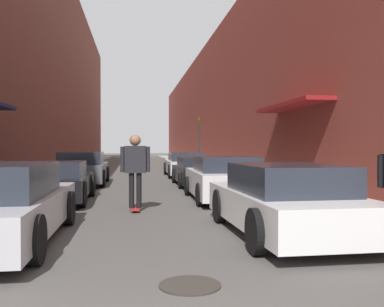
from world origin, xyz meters
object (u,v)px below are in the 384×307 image
(parked_car_right_2, at_px, (199,171))
(skateboarder, at_px, (135,164))
(parked_car_right_1, at_px, (224,179))
(parked_car_left_0, at_px, (0,205))
(parked_car_right_0, at_px, (285,201))
(parked_car_right_3, at_px, (186,165))
(parked_car_left_2, at_px, (82,169))
(traffic_light, at_px, (199,137))
(parked_car_left_1, at_px, (54,182))
(manhole_cover, at_px, (190,285))

(parked_car_right_2, xyz_separation_m, skateboarder, (-2.55, -6.51, 0.58))
(parked_car_right_1, bearing_deg, parked_car_left_0, -133.71)
(parked_car_right_0, relative_size, parked_car_right_3, 0.90)
(parked_car_left_2, distance_m, parked_car_right_1, 7.45)
(skateboarder, bearing_deg, parked_car_left_2, 105.76)
(traffic_light, bearing_deg, parked_car_right_2, -98.83)
(parked_car_left_0, bearing_deg, parked_car_right_3, 72.10)
(parked_car_left_0, height_order, parked_car_right_3, parked_car_left_0)
(parked_car_right_0, height_order, parked_car_right_2, parked_car_right_0)
(parked_car_left_0, height_order, parked_car_right_2, parked_car_left_0)
(parked_car_left_1, relative_size, parked_car_right_0, 0.94)
(parked_car_right_2, relative_size, parked_car_right_3, 0.87)
(parked_car_left_1, relative_size, parked_car_right_3, 0.85)
(skateboarder, bearing_deg, parked_car_left_1, 138.50)
(parked_car_right_3, relative_size, skateboarder, 2.59)
(parked_car_left_2, relative_size, parked_car_right_0, 1.00)
(traffic_light, bearing_deg, parked_car_right_3, -107.46)
(parked_car_left_1, distance_m, parked_car_right_3, 10.91)
(parked_car_left_0, relative_size, manhole_cover, 6.77)
(parked_car_left_1, bearing_deg, parked_car_left_2, 88.84)
(traffic_light, bearing_deg, parked_car_left_1, -113.91)
(parked_car_left_2, distance_m, manhole_cover, 13.52)
(skateboarder, distance_m, traffic_light, 16.72)
(parked_car_right_0, height_order, traffic_light, traffic_light)
(parked_car_left_1, relative_size, skateboarder, 2.21)
(parked_car_right_3, relative_size, manhole_cover, 6.85)
(parked_car_right_1, height_order, manhole_cover, parked_car_right_1)
(parked_car_left_1, xyz_separation_m, parked_car_right_2, (4.79, 4.52, -0.01))
(parked_car_right_3, height_order, skateboarder, skateboarder)
(parked_car_left_2, bearing_deg, parked_car_right_1, -50.69)
(parked_car_right_0, distance_m, skateboarder, 4.15)
(skateboarder, relative_size, traffic_light, 0.57)
(parked_car_right_3, xyz_separation_m, skateboarder, (-2.65, -11.74, 0.52))
(parked_car_right_0, height_order, parked_car_right_1, parked_car_right_1)
(parked_car_left_0, bearing_deg, parked_car_left_1, 90.85)
(parked_car_left_1, distance_m, manhole_cover, 8.19)
(parked_car_right_0, xyz_separation_m, parked_car_right_3, (0.06, 14.93, 0.01))
(traffic_light, bearing_deg, parked_car_right_1, -95.82)
(parked_car_right_0, bearing_deg, manhole_cover, -128.96)
(parked_car_right_1, bearing_deg, parked_car_right_3, 89.62)
(parked_car_left_2, bearing_deg, parked_car_right_2, -12.60)
(traffic_light, bearing_deg, parked_car_left_0, -107.80)
(traffic_light, bearing_deg, parked_car_right_0, -94.31)
(parked_car_right_0, bearing_deg, parked_car_left_0, 179.88)
(parked_car_left_1, relative_size, manhole_cover, 5.84)
(parked_car_right_2, relative_size, manhole_cover, 5.95)
(parked_car_left_1, distance_m, skateboarder, 3.05)
(parked_car_left_2, distance_m, traffic_light, 10.73)
(manhole_cover, bearing_deg, parked_car_right_2, 80.84)
(parked_car_right_0, relative_size, parked_car_right_1, 1.06)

